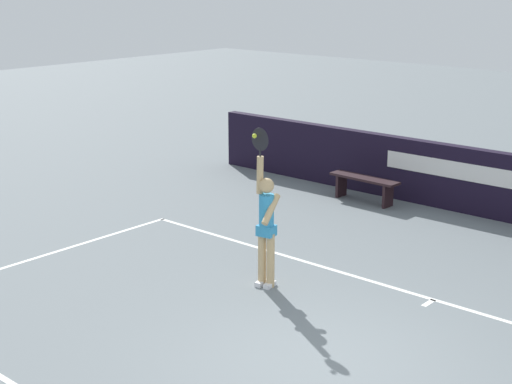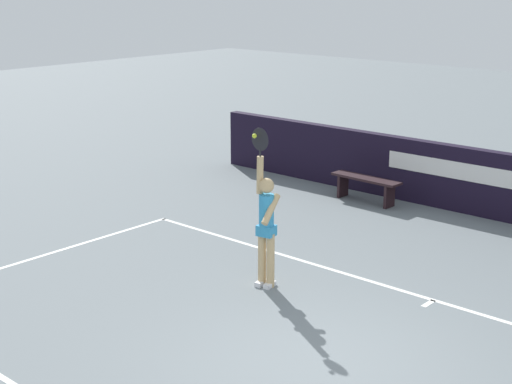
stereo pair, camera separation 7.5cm
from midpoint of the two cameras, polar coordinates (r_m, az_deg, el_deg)
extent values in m
plane|color=slate|center=(9.47, 5.44, -12.75)|extent=(60.00, 60.00, 0.00)
cube|color=white|center=(11.48, 13.22, -7.81)|extent=(11.61, 0.08, 0.00)
cube|color=white|center=(13.37, -15.27, -4.54)|extent=(0.08, 5.40, 0.00)
cube|color=white|center=(11.35, 12.85, -8.05)|extent=(0.08, 0.30, 0.00)
cube|color=silver|center=(15.53, 14.74, 1.56)|extent=(3.03, 0.01, 0.34)
cylinder|color=tan|center=(11.49, 1.27, -5.09)|extent=(0.12, 0.12, 0.84)
cylinder|color=tan|center=(11.57, 0.63, -4.96)|extent=(0.12, 0.12, 0.84)
cube|color=white|center=(11.62, 1.21, -6.89)|extent=(0.14, 0.25, 0.07)
cube|color=white|center=(11.69, 0.58, -6.75)|extent=(0.14, 0.25, 0.07)
cylinder|color=#3090C7|center=(11.30, 0.97, -1.63)|extent=(0.22, 0.22, 0.59)
cube|color=#3090C7|center=(11.38, 0.96, -2.86)|extent=(0.28, 0.25, 0.16)
sphere|color=tan|center=(11.18, 0.98, 0.48)|extent=(0.22, 0.22, 0.22)
cylinder|color=tan|center=(11.19, 0.49, 1.27)|extent=(0.12, 0.11, 0.56)
cylinder|color=tan|center=(11.16, 1.30, -1.30)|extent=(0.17, 0.45, 0.41)
ellipsoid|color=black|center=(11.07, 0.50, 3.93)|extent=(0.32, 0.08, 0.37)
cylinder|color=black|center=(11.11, 0.49, 2.97)|extent=(0.03, 0.03, 0.18)
sphere|color=#CADE2E|center=(11.01, 0.08, 4.18)|extent=(0.07, 0.07, 0.07)
cube|color=black|center=(15.93, 8.29, 1.00)|extent=(1.55, 0.42, 0.05)
cube|color=black|center=(16.33, 6.59, 0.51)|extent=(0.07, 0.32, 0.50)
cube|color=black|center=(15.68, 9.99, -0.27)|extent=(0.07, 0.32, 0.50)
camera|label=1|loc=(0.04, -89.81, 0.05)|focal=53.96mm
camera|label=2|loc=(0.04, 90.19, -0.05)|focal=53.96mm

